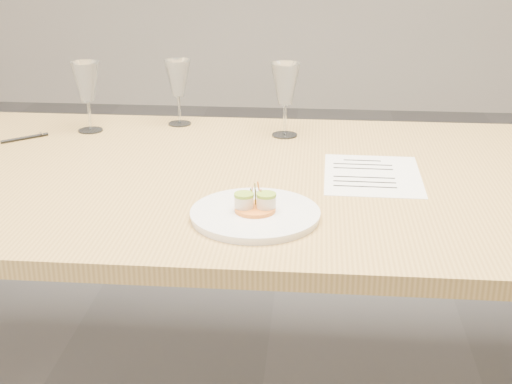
# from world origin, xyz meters

# --- Properties ---
(dining_table) EXTENTS (2.40, 1.00, 0.75)m
(dining_table) POSITION_xyz_m (0.00, 0.00, 0.68)
(dining_table) COLOR tan
(dining_table) RESTS_ON ground
(dinner_plate) EXTENTS (0.27, 0.27, 0.07)m
(dinner_plate) POSITION_xyz_m (0.02, -0.27, 0.76)
(dinner_plate) COLOR white
(dinner_plate) RESTS_ON dining_table
(recipe_sheet) EXTENTS (0.23, 0.29, 0.00)m
(recipe_sheet) POSITION_xyz_m (0.27, 0.01, 0.75)
(recipe_sheet) COLOR white
(recipe_sheet) RESTS_ON dining_table
(ballpoint_pen) EXTENTS (0.11, 0.09, 0.01)m
(ballpoint_pen) POSITION_xyz_m (-0.67, 0.22, 0.75)
(ballpoint_pen) COLOR black
(ballpoint_pen) RESTS_ON dining_table
(wine_glass_1) EXTENTS (0.08, 0.08, 0.20)m
(wine_glass_1) POSITION_xyz_m (-0.51, 0.32, 0.89)
(wine_glass_1) COLOR white
(wine_glass_1) RESTS_ON dining_table
(wine_glass_2) EXTENTS (0.08, 0.08, 0.19)m
(wine_glass_2) POSITION_xyz_m (-0.27, 0.41, 0.88)
(wine_glass_2) COLOR white
(wine_glass_2) RESTS_ON dining_table
(wine_glass_3) EXTENTS (0.08, 0.08, 0.21)m
(wine_glass_3) POSITION_xyz_m (0.05, 0.32, 0.89)
(wine_glass_3) COLOR white
(wine_glass_3) RESTS_ON dining_table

